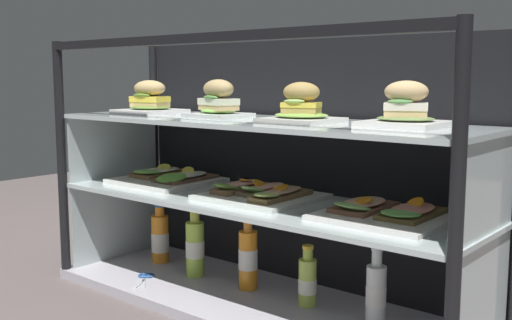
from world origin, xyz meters
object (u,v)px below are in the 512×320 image
at_px(plated_roll_sandwich_near_right_corner, 218,102).
at_px(plated_roll_sandwich_center, 406,111).
at_px(open_sandwich_tray_near_left_corner, 386,212).
at_px(juice_bottle_near_post, 195,247).
at_px(juice_bottle_front_second, 160,238).
at_px(kitchen_scissors, 145,277).
at_px(juice_bottle_front_fourth, 376,293).
at_px(juice_bottle_front_middle, 308,281).
at_px(open_sandwich_tray_far_left, 168,178).
at_px(open_sandwich_tray_right_of_center, 260,193).
at_px(plated_roll_sandwich_far_right, 150,102).
at_px(juice_bottle_front_left_end, 248,258).
at_px(plated_roll_sandwich_near_left_corner, 301,109).

height_order(plated_roll_sandwich_near_right_corner, plated_roll_sandwich_center, plated_roll_sandwich_near_right_corner).
bearing_deg(open_sandwich_tray_near_left_corner, juice_bottle_near_post, 179.54).
xyz_separation_m(juice_bottle_front_second, kitchen_scissors, (0.11, -0.17, -0.09)).
distance_m(open_sandwich_tray_near_left_corner, juice_bottle_front_fourth, 0.25).
bearing_deg(juice_bottle_front_middle, juice_bottle_front_second, 179.03).
xyz_separation_m(open_sandwich_tray_far_left, open_sandwich_tray_right_of_center, (0.46, -0.02, 0.00)).
distance_m(open_sandwich_tray_right_of_center, kitchen_scissors, 0.56).
distance_m(plated_roll_sandwich_near_right_corner, plated_roll_sandwich_center, 0.64).
distance_m(plated_roll_sandwich_far_right, juice_bottle_front_second, 0.53).
relative_size(plated_roll_sandwich_near_right_corner, juice_bottle_front_middle, 0.90).
bearing_deg(open_sandwich_tray_near_left_corner, juice_bottle_front_left_end, 177.57).
bearing_deg(plated_roll_sandwich_near_right_corner, open_sandwich_tray_near_left_corner, 3.21).
xyz_separation_m(open_sandwich_tray_far_left, kitchen_scissors, (0.02, -0.14, -0.34)).
height_order(plated_roll_sandwich_center, juice_bottle_near_post, plated_roll_sandwich_center).
bearing_deg(juice_bottle_front_fourth, juice_bottle_front_second, 178.90).
xyz_separation_m(open_sandwich_tray_near_left_corner, juice_bottle_front_fourth, (-0.03, 0.02, -0.25)).
bearing_deg(juice_bottle_front_middle, juice_bottle_front_fourth, -1.48).
bearing_deg(plated_roll_sandwich_near_left_corner, plated_roll_sandwich_near_right_corner, -178.89).
relative_size(plated_roll_sandwich_near_right_corner, kitchen_scissors, 1.19).
height_order(plated_roll_sandwich_near_left_corner, open_sandwich_tray_near_left_corner, plated_roll_sandwich_near_left_corner).
height_order(open_sandwich_tray_right_of_center, juice_bottle_front_fourth, open_sandwich_tray_right_of_center).
bearing_deg(juice_bottle_near_post, plated_roll_sandwich_center, 1.02).
bearing_deg(juice_bottle_front_middle, open_sandwich_tray_far_left, -178.72).
relative_size(juice_bottle_front_fourth, kitchen_scissors, 1.61).
xyz_separation_m(open_sandwich_tray_right_of_center, juice_bottle_front_fourth, (0.41, 0.03, -0.25)).
relative_size(juice_bottle_front_middle, kitchen_scissors, 1.32).
relative_size(plated_roll_sandwich_near_right_corner, plated_roll_sandwich_center, 0.83).
distance_m(plated_roll_sandwich_far_right, juice_bottle_front_fourth, 1.06).
bearing_deg(juice_bottle_front_middle, plated_roll_sandwich_near_left_corner, -84.55).
relative_size(plated_roll_sandwich_center, juice_bottle_front_middle, 1.08).
distance_m(open_sandwich_tray_right_of_center, juice_bottle_front_left_end, 0.25).
relative_size(plated_roll_sandwich_far_right, open_sandwich_tray_right_of_center, 0.61).
height_order(plated_roll_sandwich_near_right_corner, juice_bottle_front_fourth, plated_roll_sandwich_near_right_corner).
height_order(juice_bottle_near_post, juice_bottle_front_fourth, juice_bottle_near_post).
distance_m(plated_roll_sandwich_near_left_corner, juice_bottle_front_fourth, 0.58).
distance_m(open_sandwich_tray_far_left, juice_bottle_front_second, 0.26).
bearing_deg(plated_roll_sandwich_near_right_corner, open_sandwich_tray_far_left, 171.66).
height_order(open_sandwich_tray_right_of_center, juice_bottle_front_second, open_sandwich_tray_right_of_center).
xyz_separation_m(juice_bottle_front_second, juice_bottle_front_middle, (0.70, -0.01, -0.02)).
relative_size(juice_bottle_near_post, juice_bottle_front_middle, 1.34).
bearing_deg(plated_roll_sandwich_far_right, kitchen_scissors, -53.58).
height_order(plated_roll_sandwich_near_right_corner, open_sandwich_tray_right_of_center, plated_roll_sandwich_near_right_corner).
distance_m(plated_roll_sandwich_near_right_corner, juice_bottle_front_left_end, 0.53).
xyz_separation_m(plated_roll_sandwich_near_left_corner, juice_bottle_front_second, (-0.71, 0.06, -0.53)).
relative_size(juice_bottle_near_post, juice_bottle_front_fourth, 1.09).
distance_m(open_sandwich_tray_right_of_center, juice_bottle_front_fourth, 0.48).
relative_size(plated_roll_sandwich_far_right, open_sandwich_tray_near_left_corner, 0.61).
relative_size(juice_bottle_front_second, juice_bottle_front_fourth, 0.99).
bearing_deg(juice_bottle_front_second, juice_bottle_near_post, -7.69).
bearing_deg(plated_roll_sandwich_center, open_sandwich_tray_far_left, -179.39).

